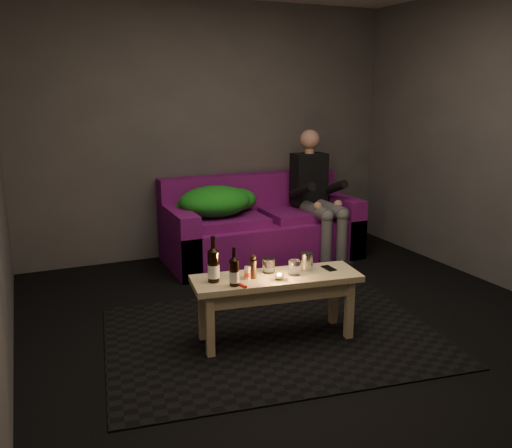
{
  "coord_description": "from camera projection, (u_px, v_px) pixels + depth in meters",
  "views": [
    {
      "loc": [
        -1.83,
        -3.16,
        1.7
      ],
      "look_at": [
        -0.01,
        1.04,
        0.57
      ],
      "focal_mm": 38.0,
      "sensor_mm": 36.0,
      "label": 1
    }
  ],
  "objects": [
    {
      "name": "floor",
      "position": [
        314.0,
        332.0,
        3.92
      ],
      "size": [
        4.5,
        4.5,
        0.0
      ],
      "primitive_type": "plane",
      "color": "black",
      "rests_on": "ground"
    },
    {
      "name": "room",
      "position": [
        288.0,
        99.0,
        3.95
      ],
      "size": [
        4.5,
        4.5,
        4.5
      ],
      "color": "silver",
      "rests_on": "ground"
    },
    {
      "name": "rug",
      "position": [
        273.0,
        336.0,
        3.86
      ],
      "size": [
        2.51,
        1.96,
        0.01
      ],
      "primitive_type": "cube",
      "rotation": [
        0.0,
        0.0,
        -0.13
      ],
      "color": "black",
      "rests_on": "floor"
    },
    {
      "name": "sofa",
      "position": [
        260.0,
        229.0,
        5.62
      ],
      "size": [
        1.97,
        0.89,
        0.85
      ],
      "color": "#660D61",
      "rests_on": "floor"
    },
    {
      "name": "green_blanket",
      "position": [
        218.0,
        202.0,
        5.35
      ],
      "size": [
        0.87,
        0.59,
        0.3
      ],
      "color": "#1C8C19",
      "rests_on": "sofa"
    },
    {
      "name": "person",
      "position": [
        316.0,
        192.0,
        5.6
      ],
      "size": [
        0.35,
        0.82,
        1.31
      ],
      "color": "black",
      "rests_on": "sofa"
    },
    {
      "name": "coffee_table",
      "position": [
        276.0,
        287.0,
        3.72
      ],
      "size": [
        1.19,
        0.51,
        0.47
      ],
      "rotation": [
        0.0,
        0.0,
        -0.13
      ],
      "color": "tan",
      "rests_on": "rug"
    },
    {
      "name": "beer_bottle_a",
      "position": [
        213.0,
        265.0,
        3.56
      ],
      "size": [
        0.08,
        0.08,
        0.31
      ],
      "color": "black",
      "rests_on": "coffee_table"
    },
    {
      "name": "beer_bottle_b",
      "position": [
        234.0,
        272.0,
        3.49
      ],
      "size": [
        0.06,
        0.06,
        0.26
      ],
      "color": "black",
      "rests_on": "coffee_table"
    },
    {
      "name": "salt_shaker",
      "position": [
        247.0,
        273.0,
        3.63
      ],
      "size": [
        0.05,
        0.05,
        0.09
      ],
      "primitive_type": "cylinder",
      "rotation": [
        0.0,
        0.0,
        0.25
      ],
      "color": "silver",
      "rests_on": "coffee_table"
    },
    {
      "name": "pepper_mill",
      "position": [
        253.0,
        269.0,
        3.64
      ],
      "size": [
        0.05,
        0.05,
        0.13
      ],
      "primitive_type": "cylinder",
      "rotation": [
        0.0,
        0.0,
        -0.08
      ],
      "color": "black",
      "rests_on": "coffee_table"
    },
    {
      "name": "tumbler_back",
      "position": [
        269.0,
        266.0,
        3.75
      ],
      "size": [
        0.09,
        0.09,
        0.1
      ],
      "primitive_type": "cylinder",
      "rotation": [
        0.0,
        0.0,
        -0.04
      ],
      "color": "white",
      "rests_on": "coffee_table"
    },
    {
      "name": "tealight",
      "position": [
        279.0,
        276.0,
        3.62
      ],
      "size": [
        0.06,
        0.06,
        0.04
      ],
      "color": "white",
      "rests_on": "coffee_table"
    },
    {
      "name": "tumbler_front",
      "position": [
        295.0,
        268.0,
        3.71
      ],
      "size": [
        0.09,
        0.09,
        0.1
      ],
      "primitive_type": "cylinder",
      "rotation": [
        0.0,
        0.0,
        -0.17
      ],
      "color": "white",
      "rests_on": "coffee_table"
    },
    {
      "name": "steel_cup",
      "position": [
        307.0,
        261.0,
        3.81
      ],
      "size": [
        0.11,
        0.11,
        0.12
      ],
      "primitive_type": "cylinder",
      "rotation": [
        0.0,
        0.0,
        0.36
      ],
      "color": "#B6B9BD",
      "rests_on": "coffee_table"
    },
    {
      "name": "smartphone",
      "position": [
        329.0,
        268.0,
        3.84
      ],
      "size": [
        0.06,
        0.13,
        0.01
      ],
      "primitive_type": "cube",
      "rotation": [
        0.0,
        0.0,
        0.01
      ],
      "color": "black",
      "rests_on": "coffee_table"
    },
    {
      "name": "red_lighter",
      "position": [
        242.0,
        286.0,
        3.49
      ],
      "size": [
        0.04,
        0.08,
        0.01
      ],
      "primitive_type": "cube",
      "rotation": [
        0.0,
        0.0,
        0.24
      ],
      "color": "#BB140B",
      "rests_on": "coffee_table"
    }
  ]
}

